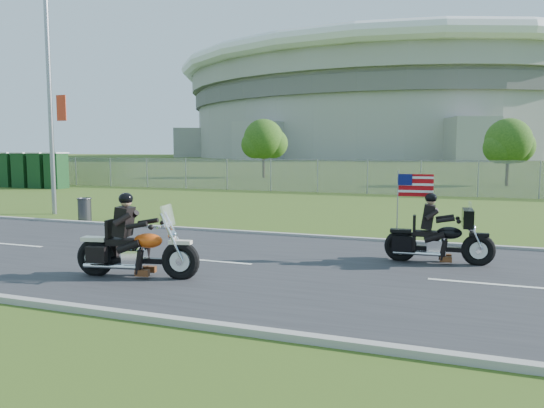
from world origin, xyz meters
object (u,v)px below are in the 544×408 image
at_px(porta_toilet_d, 8,170).
at_px(trash_can, 85,210).
at_px(porta_toilet_a, 56,171).
at_px(porta_toilet_b, 40,171).
at_px(motorcycle_lead, 135,252).
at_px(motorcycle_follow, 438,240).
at_px(streetlight, 53,72).
at_px(porta_toilet_c, 24,170).

distance_m(porta_toilet_d, trash_can, 20.77).
distance_m(porta_toilet_a, porta_toilet_b, 1.40).
distance_m(porta_toilet_d, motorcycle_lead, 30.20).
height_order(motorcycle_follow, trash_can, motorcycle_follow).
height_order(streetlight, porta_toilet_c, streetlight).
relative_size(streetlight, porta_toilet_c, 4.35).
bearing_deg(motorcycle_lead, trash_can, 125.17).
relative_size(porta_toilet_b, motorcycle_lead, 0.89).
height_order(porta_toilet_d, trash_can, porta_toilet_d).
height_order(porta_toilet_b, porta_toilet_d, same).
bearing_deg(streetlight, porta_toilet_c, 139.94).
bearing_deg(motorcycle_follow, porta_toilet_d, 148.58).
bearing_deg(porta_toilet_b, motorcycle_follow, -30.16).
bearing_deg(motorcycle_lead, porta_toilet_a, 125.09).
bearing_deg(porta_toilet_a, porta_toilet_b, 180.00).
height_order(porta_toilet_a, motorcycle_follow, porta_toilet_a).
bearing_deg(motorcycle_follow, porta_toilet_a, 144.76).
bearing_deg(porta_toilet_a, porta_toilet_c, 180.00).
xyz_separation_m(porta_toilet_c, motorcycle_follow, (27.79, -15.34, -0.59)).
xyz_separation_m(porta_toilet_b, motorcycle_follow, (26.39, -15.34, -0.59)).
relative_size(porta_toilet_b, trash_can, 2.82).
xyz_separation_m(porta_toilet_b, porta_toilet_d, (-2.80, 0.00, 0.00)).
relative_size(porta_toilet_a, porta_toilet_d, 1.00).
xyz_separation_m(motorcycle_follow, trash_can, (-12.44, 3.08, -0.15)).
height_order(streetlight, porta_toilet_d, streetlight).
bearing_deg(trash_can, motorcycle_follow, -13.92).
relative_size(motorcycle_lead, motorcycle_follow, 1.07).
distance_m(porta_toilet_b, motorcycle_lead, 28.07).
bearing_deg(porta_toilet_a, porta_toilet_d, 180.00).
height_order(streetlight, porta_toilet_a, streetlight).
distance_m(porta_toilet_a, trash_can, 17.56).
bearing_deg(porta_toilet_b, porta_toilet_c, 180.00).
xyz_separation_m(streetlight, motorcycle_follow, (14.97, -4.56, -5.08)).
height_order(streetlight, porta_toilet_b, streetlight).
xyz_separation_m(porta_toilet_d, trash_can, (16.75, -12.25, -0.74)).
relative_size(porta_toilet_b, motorcycle_follow, 0.95).
relative_size(porta_toilet_d, motorcycle_lead, 0.89).
bearing_deg(porta_toilet_d, motorcycle_follow, -27.72).
bearing_deg(streetlight, motorcycle_follow, -16.93).
height_order(porta_toilet_d, motorcycle_follow, porta_toilet_d).
bearing_deg(porta_toilet_c, porta_toilet_a, 0.00).
relative_size(streetlight, porta_toilet_b, 4.35).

